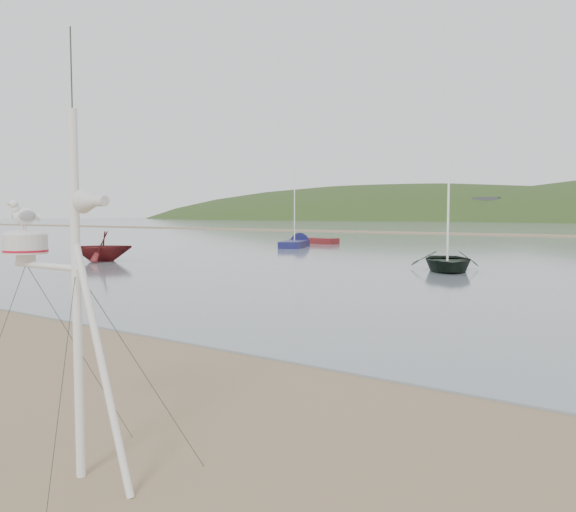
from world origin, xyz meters
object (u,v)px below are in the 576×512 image
Objects in this scene: dinghy_red_far at (306,240)px; boat_dark at (448,223)px; boat_red at (102,233)px; sailboat_blue_near at (298,243)px; mast_rig at (71,371)px.

boat_dark is at bearing -40.81° from dinghy_red_far.
boat_dark is 1.40× the size of boat_red.
boat_red is at bearing -88.06° from sailboat_blue_near.
mast_rig is 0.81× the size of dinghy_red_far.
boat_red is 0.47× the size of sailboat_blue_near.
sailboat_blue_near is (-23.20, 35.73, -0.77)m from mast_rig.
mast_rig is 1.02× the size of boat_dark.
boat_red is 19.01m from sailboat_blue_near.
boat_red is at bearing 171.79° from boat_dark.
boat_dark is at bearing 103.44° from mast_rig.
mast_rig is at bearing -57.01° from sailboat_blue_near.
mast_rig is 23.41m from boat_dark.
mast_rig reaches higher than dinghy_red_far.
sailboat_blue_near reaches higher than boat_dark.
boat_dark is 18.14m from boat_red.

